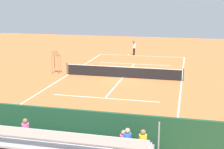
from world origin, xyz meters
TOP-DOWN VIEW (x-y plane):
  - ground_plane at (0.00, 0.00)m, footprint 60.00×60.00m
  - court_line_markings at (0.00, -0.04)m, footprint 10.10×22.20m
  - tennis_net at (0.00, 0.00)m, footprint 10.30×0.10m
  - backdrop_wall at (0.00, 14.00)m, footprint 18.00×0.16m
  - bleacher_stand at (-0.00, 15.37)m, footprint 9.06×2.40m
  - umpire_chair at (6.20, -0.12)m, footprint 0.67×0.67m
  - courtside_bench at (-1.71, 13.27)m, footprint 1.80×0.40m
  - equipment_bag at (0.37, 13.40)m, footprint 0.90×0.36m
  - tennis_player at (0.94, -11.27)m, footprint 0.45×0.56m
  - tennis_racket at (1.65, -11.26)m, footprint 0.53×0.50m
  - tennis_ball_near at (0.85, -10.21)m, footprint 0.07×0.07m
  - tennis_ball_far at (-1.54, -7.37)m, footprint 0.07×0.07m

SIDE VIEW (x-z plane):
  - ground_plane at x=0.00m, z-range 0.00..0.00m
  - court_line_markings at x=0.00m, z-range 0.00..0.01m
  - tennis_racket at x=1.65m, z-range 0.00..0.03m
  - tennis_ball_near at x=0.85m, z-range 0.00..0.07m
  - tennis_ball_far at x=-1.54m, z-range 0.00..0.07m
  - equipment_bag at x=0.37m, z-range 0.00..0.36m
  - tennis_net at x=0.00m, z-range -0.03..1.04m
  - courtside_bench at x=-1.71m, z-range 0.09..1.02m
  - bleacher_stand at x=0.00m, z-range -0.29..2.19m
  - backdrop_wall at x=0.00m, z-range 0.00..2.00m
  - tennis_player at x=0.94m, z-range 0.05..1.98m
  - umpire_chair at x=6.20m, z-range 0.24..2.38m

